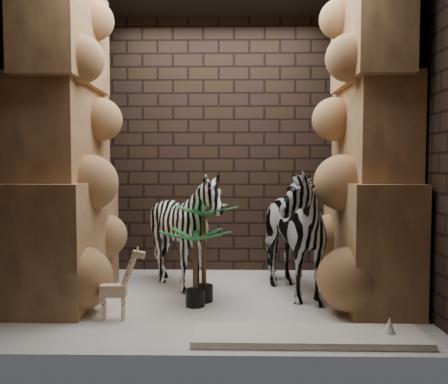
{
  "coord_description": "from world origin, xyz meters",
  "views": [
    {
      "loc": [
        0.16,
        -4.14,
        1.23
      ],
      "look_at": [
        0.08,
        0.15,
        1.0
      ],
      "focal_mm": 36.17,
      "sensor_mm": 36.0,
      "label": 1
    }
  ],
  "objects_px": {
    "palm_back": "(195,267)",
    "zebra_right": "(283,222)",
    "zebra_left": "(185,237)",
    "surfboard": "(308,336)",
    "giraffe_toy": "(113,283)",
    "palm_front": "(204,253)"
  },
  "relations": [
    {
      "from": "palm_front",
      "to": "surfboard",
      "type": "bearing_deg",
      "value": -48.78
    },
    {
      "from": "zebra_left",
      "to": "surfboard",
      "type": "xyz_separation_m",
      "value": [
        1.02,
        -1.3,
        -0.51
      ]
    },
    {
      "from": "zebra_right",
      "to": "zebra_left",
      "type": "distance_m",
      "value": 0.99
    },
    {
      "from": "zebra_left",
      "to": "giraffe_toy",
      "type": "height_order",
      "value": "zebra_left"
    },
    {
      "from": "zebra_left",
      "to": "palm_back",
      "type": "distance_m",
      "value": 0.57
    },
    {
      "from": "zebra_right",
      "to": "palm_back",
      "type": "xyz_separation_m",
      "value": [
        -0.82,
        -0.36,
        -0.36
      ]
    },
    {
      "from": "giraffe_toy",
      "to": "palm_back",
      "type": "relative_size",
      "value": 0.88
    },
    {
      "from": "zebra_right",
      "to": "surfboard",
      "type": "relative_size",
      "value": 0.86
    },
    {
      "from": "zebra_right",
      "to": "surfboard",
      "type": "height_order",
      "value": "zebra_right"
    },
    {
      "from": "zebra_left",
      "to": "giraffe_toy",
      "type": "bearing_deg",
      "value": -110.57
    },
    {
      "from": "zebra_right",
      "to": "palm_front",
      "type": "distance_m",
      "value": 0.83
    },
    {
      "from": "palm_front",
      "to": "palm_back",
      "type": "height_order",
      "value": "palm_front"
    },
    {
      "from": "zebra_left",
      "to": "surfboard",
      "type": "bearing_deg",
      "value": -44.07
    },
    {
      "from": "zebra_right",
      "to": "surfboard",
      "type": "xyz_separation_m",
      "value": [
        0.05,
        -1.13,
        -0.69
      ]
    },
    {
      "from": "zebra_right",
      "to": "giraffe_toy",
      "type": "distance_m",
      "value": 1.68
    },
    {
      "from": "zebra_right",
      "to": "zebra_left",
      "type": "height_order",
      "value": "zebra_right"
    },
    {
      "from": "palm_front",
      "to": "zebra_left",
      "type": "bearing_deg",
      "value": 119.14
    },
    {
      "from": "zebra_left",
      "to": "palm_front",
      "type": "xyz_separation_m",
      "value": [
        0.21,
        -0.38,
        -0.08
      ]
    },
    {
      "from": "palm_back",
      "to": "surfboard",
      "type": "height_order",
      "value": "palm_back"
    },
    {
      "from": "palm_back",
      "to": "zebra_right",
      "type": "bearing_deg",
      "value": 23.83
    },
    {
      "from": "zebra_right",
      "to": "zebra_left",
      "type": "bearing_deg",
      "value": 152.95
    },
    {
      "from": "palm_back",
      "to": "surfboard",
      "type": "relative_size",
      "value": 0.42
    }
  ]
}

